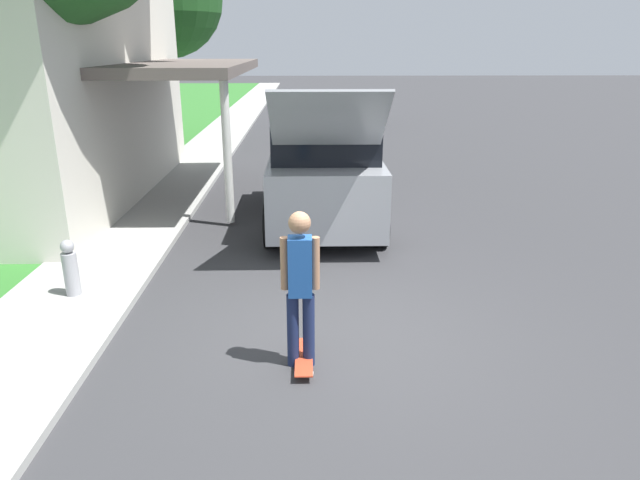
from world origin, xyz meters
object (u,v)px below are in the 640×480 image
(car_down_street, at_px, (338,108))
(fire_hydrant, at_px, (70,269))
(skateboard, at_px, (304,357))
(suv_parked, at_px, (324,167))
(skateboarder, at_px, (300,282))

(car_down_street, xyz_separation_m, fire_hydrant, (-4.60, -18.56, -0.17))
(car_down_street, xyz_separation_m, skateboard, (-1.44, -20.27, -0.57))
(suv_parked, relative_size, car_down_street, 1.30)
(skateboarder, height_order, skateboard, skateboarder)
(suv_parked, distance_m, skateboard, 5.43)
(suv_parked, xyz_separation_m, fire_hydrant, (-3.53, -3.60, -0.64))
(suv_parked, bearing_deg, skateboard, -93.96)
(skateboarder, relative_size, fire_hydrant, 2.23)
(car_down_street, relative_size, fire_hydrant, 5.16)
(suv_parked, bearing_deg, fire_hydrant, -134.39)
(skateboarder, bearing_deg, skateboard, 12.96)
(skateboard, xyz_separation_m, fire_hydrant, (-3.16, 1.71, 0.40))
(skateboarder, distance_m, skateboard, 0.90)
(skateboarder, bearing_deg, fire_hydrant, 151.25)
(car_down_street, height_order, fire_hydrant, car_down_street)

